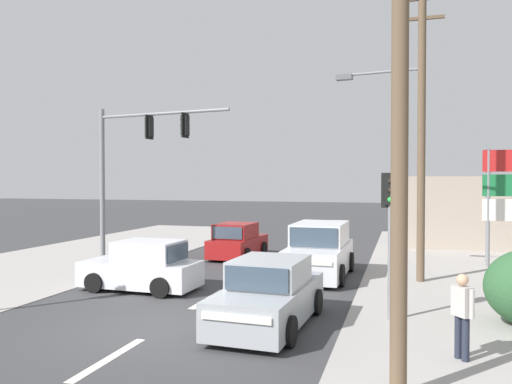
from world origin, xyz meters
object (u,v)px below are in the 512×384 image
Objects in this scene: utility_pole_midground_right at (417,123)px; suv_crossing_left at (320,252)px; hatchback_kerbside_parked at (143,267)px; pedestrian_at_kerb at (462,312)px; sedan_receding_far at (269,295)px; pedestal_signal_right_kerb at (390,221)px; shopping_plaza_sign at (512,191)px; utility_pole_foreground_right at (392,17)px; hatchback_oncoming_near at (238,242)px; traffic_signal_mast at (131,159)px.

suv_crossing_left is (-3.24, -0.08, -4.40)m from utility_pole_midground_right.
utility_pole_midground_right is 2.67× the size of hatchback_kerbside_parked.
hatchback_kerbside_parked is at bearing -143.25° from suv_crossing_left.
utility_pole_midground_right reaches higher than pedestrian_at_kerb.
hatchback_kerbside_parked is 9.53m from pedestrian_at_kerb.
utility_pole_midground_right is 8.50m from sedan_receding_far.
pedestal_signal_right_kerb is 0.97× the size of hatchback_kerbside_parked.
pedestrian_at_kerb is (-2.95, -11.18, -2.06)m from shopping_plaza_sign.
utility_pole_foreground_right is 10.79m from hatchback_kerbside_parked.
hatchback_oncoming_near is (-3.98, 9.53, -0.00)m from sedan_receding_far.
hatchback_kerbside_parked is (-4.71, 2.56, -0.00)m from sedan_receding_far.
pedestal_signal_right_kerb is 3.10m from pedestrian_at_kerb.
suv_crossing_left is at bearing -38.62° from hatchback_oncoming_near.
pedestal_signal_right_kerb is 2.18× the size of pedestrian_at_kerb.
utility_pole_midground_right is at bearing -134.15° from shopping_plaza_sign.
utility_pole_foreground_right is 2.96× the size of hatchback_oncoming_near.
utility_pole_midground_right reaches higher than hatchback_oncoming_near.
pedestal_signal_right_kerb is 9.83m from shopping_plaza_sign.
hatchback_oncoming_near is at bearing 83.98° from hatchback_kerbside_parked.
hatchback_kerbside_parked is (-0.74, -6.97, 0.00)m from hatchback_oncoming_near.
pedestrian_at_kerb reaches higher than hatchback_kerbside_parked.
suv_crossing_left reaches higher than pedestrian_at_kerb.
traffic_signal_mast is 3.68× the size of pedestrian_at_kerb.
suv_crossing_left is at bearing 117.54° from pedestrian_at_kerb.
pedestal_signal_right_kerb is at bearing -51.48° from hatchback_oncoming_near.
utility_pole_foreground_right is 2.55× the size of sedan_receding_far.
sedan_receding_far is at bearing 163.45° from pedestrian_at_kerb.
pedestal_signal_right_kerb is (9.03, -3.50, -1.73)m from traffic_signal_mast.
sedan_receding_far is 10.33m from hatchback_oncoming_near.
shopping_plaza_sign is (4.20, 13.20, -2.88)m from utility_pole_foreground_right.
hatchback_oncoming_near is at bearing 117.97° from utility_pole_foreground_right.
suv_crossing_left is at bearing 105.51° from utility_pole_foreground_right.
utility_pole_foreground_right reaches higher than utility_pole_midground_right.
sedan_receding_far is at bearing -36.29° from traffic_signal_mast.
traffic_signal_mast is at bearing -170.52° from utility_pole_midground_right.
shopping_plaza_sign is at bearing 72.34° from utility_pole_foreground_right.
pedestal_signal_right_kerb is at bearing -21.19° from traffic_signal_mast.
utility_pole_midground_right is 10.05m from hatchback_kerbside_parked.
pedestal_signal_right_kerb is 0.96× the size of hatchback_oncoming_near.
pedestal_signal_right_kerb is at bearing 91.39° from utility_pole_foreground_right.
suv_crossing_left is 1.24× the size of hatchback_kerbside_parked.
utility_pole_midground_right is 2.14× the size of shopping_plaza_sign.
suv_crossing_left is 5.32m from hatchback_oncoming_near.
shopping_plaza_sign is at bearing 75.20° from pedestrian_at_kerb.
sedan_receding_far is (-0.18, -6.21, -0.18)m from suv_crossing_left.
hatchback_kerbside_parked is at bearing 156.76° from pedestrian_at_kerb.
shopping_plaza_sign is 8.07m from suv_crossing_left.
pedestal_signal_right_kerb is at bearing -10.72° from hatchback_kerbside_parked.
pedestal_signal_right_kerb is at bearing -63.58° from suv_crossing_left.
hatchback_kerbside_parked is (-8.13, -3.73, -4.58)m from utility_pole_midground_right.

